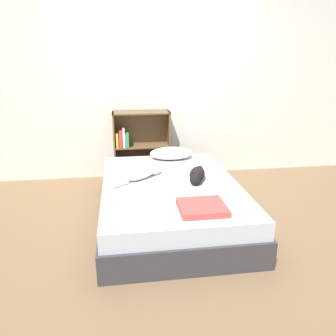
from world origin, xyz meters
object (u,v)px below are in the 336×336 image
(bed, at_px, (170,201))
(cat_light, at_px, (144,171))
(pillow, at_px, (171,153))
(bookshelf, at_px, (140,144))
(cat_dark, at_px, (197,175))

(bed, relative_size, cat_light, 3.73)
(pillow, height_order, cat_light, cat_light)
(bed, bearing_deg, bookshelf, 99.89)
(bed, distance_m, cat_dark, 0.38)
(cat_dark, bearing_deg, pillow, -150.33)
(cat_light, bearing_deg, bookshelf, 50.08)
(bed, height_order, cat_dark, cat_dark)
(cat_light, relative_size, cat_dark, 1.07)
(bed, distance_m, pillow, 0.85)
(cat_light, bearing_deg, pillow, 20.29)
(pillow, xyz_separation_m, bookshelf, (-0.36, 0.50, -0.00))
(cat_light, height_order, bookshelf, bookshelf)
(bed, xyz_separation_m, bookshelf, (-0.22, 1.29, 0.27))
(cat_dark, distance_m, bookshelf, 1.37)
(cat_light, bearing_deg, cat_dark, -53.87)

